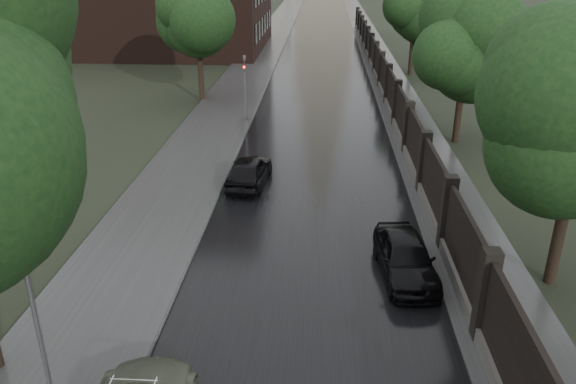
{
  "coord_description": "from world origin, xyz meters",
  "views": [
    {
      "loc": [
        0.26,
        -7.52,
        9.57
      ],
      "look_at": [
        -0.9,
        11.11,
        1.5
      ],
      "focal_mm": 35.0,
      "sensor_mm": 36.0,
      "label": 1
    }
  ],
  "objects_px": {
    "tree_left_far": "(198,22)",
    "car_right_near": "(406,257)",
    "tree_right_b": "(466,49)",
    "tree_right_c": "(415,13)",
    "hatchback_left": "(249,171)",
    "traffic_light": "(245,83)",
    "lamp_post": "(36,322)"
  },
  "relations": [
    {
      "from": "car_right_near",
      "to": "tree_right_b",
      "type": "bearing_deg",
      "value": 66.55
    },
    {
      "from": "hatchback_left",
      "to": "tree_right_b",
      "type": "bearing_deg",
      "value": -142.17
    },
    {
      "from": "traffic_light",
      "to": "hatchback_left",
      "type": "bearing_deg",
      "value": -81.68
    },
    {
      "from": "tree_right_b",
      "to": "lamp_post",
      "type": "bearing_deg",
      "value": -122.18
    },
    {
      "from": "tree_right_c",
      "to": "lamp_post",
      "type": "xyz_separation_m",
      "value": [
        -12.9,
        -38.5,
        -2.28
      ]
    },
    {
      "from": "tree_right_b",
      "to": "traffic_light",
      "type": "relative_size",
      "value": 1.75
    },
    {
      "from": "tree_right_c",
      "to": "car_right_near",
      "type": "bearing_deg",
      "value": -98.02
    },
    {
      "from": "tree_left_far",
      "to": "car_right_near",
      "type": "distance_m",
      "value": 24.93
    },
    {
      "from": "tree_left_far",
      "to": "tree_right_c",
      "type": "xyz_separation_m",
      "value": [
        15.5,
        10.0,
        -0.29
      ]
    },
    {
      "from": "tree_right_b",
      "to": "lamp_post",
      "type": "height_order",
      "value": "tree_right_b"
    },
    {
      "from": "hatchback_left",
      "to": "car_right_near",
      "type": "distance_m",
      "value": 9.31
    },
    {
      "from": "traffic_light",
      "to": "hatchback_left",
      "type": "height_order",
      "value": "traffic_light"
    },
    {
      "from": "tree_left_far",
      "to": "car_right_near",
      "type": "xyz_separation_m",
      "value": [
        11.0,
        -21.9,
        -4.56
      ]
    },
    {
      "from": "lamp_post",
      "to": "traffic_light",
      "type": "xyz_separation_m",
      "value": [
        1.1,
        23.49,
        -0.27
      ]
    },
    {
      "from": "tree_left_far",
      "to": "lamp_post",
      "type": "distance_m",
      "value": 28.73
    },
    {
      "from": "tree_right_b",
      "to": "tree_right_c",
      "type": "height_order",
      "value": "same"
    },
    {
      "from": "car_right_near",
      "to": "tree_right_c",
      "type": "bearing_deg",
      "value": 76.45
    },
    {
      "from": "car_right_near",
      "to": "hatchback_left",
      "type": "bearing_deg",
      "value": 123.67
    },
    {
      "from": "tree_left_far",
      "to": "hatchback_left",
      "type": "xyz_separation_m",
      "value": [
        5.12,
        -14.69,
        -4.58
      ]
    },
    {
      "from": "tree_left_far",
      "to": "traffic_light",
      "type": "bearing_deg",
      "value": -53.53
    },
    {
      "from": "hatchback_left",
      "to": "traffic_light",
      "type": "bearing_deg",
      "value": -76.62
    },
    {
      "from": "lamp_post",
      "to": "hatchback_left",
      "type": "height_order",
      "value": "lamp_post"
    },
    {
      "from": "tree_right_b",
      "to": "car_right_near",
      "type": "relative_size",
      "value": 1.76
    },
    {
      "from": "tree_right_b",
      "to": "traffic_light",
      "type": "bearing_deg",
      "value": 165.76
    },
    {
      "from": "tree_right_b",
      "to": "hatchback_left",
      "type": "bearing_deg",
      "value": -147.22
    },
    {
      "from": "tree_left_far",
      "to": "traffic_light",
      "type": "relative_size",
      "value": 1.85
    },
    {
      "from": "tree_left_far",
      "to": "tree_right_c",
      "type": "relative_size",
      "value": 1.05
    },
    {
      "from": "car_right_near",
      "to": "tree_left_far",
      "type": "bearing_deg",
      "value": 111.14
    },
    {
      "from": "tree_right_c",
      "to": "hatchback_left",
      "type": "xyz_separation_m",
      "value": [
        -10.38,
        -24.69,
        -4.29
      ]
    },
    {
      "from": "lamp_post",
      "to": "tree_left_far",
      "type": "bearing_deg",
      "value": 95.21
    },
    {
      "from": "tree_left_far",
      "to": "traffic_light",
      "type": "xyz_separation_m",
      "value": [
        3.7,
        -5.01,
        -2.84
      ]
    },
    {
      "from": "tree_right_c",
      "to": "car_right_near",
      "type": "distance_m",
      "value": 32.5
    }
  ]
}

